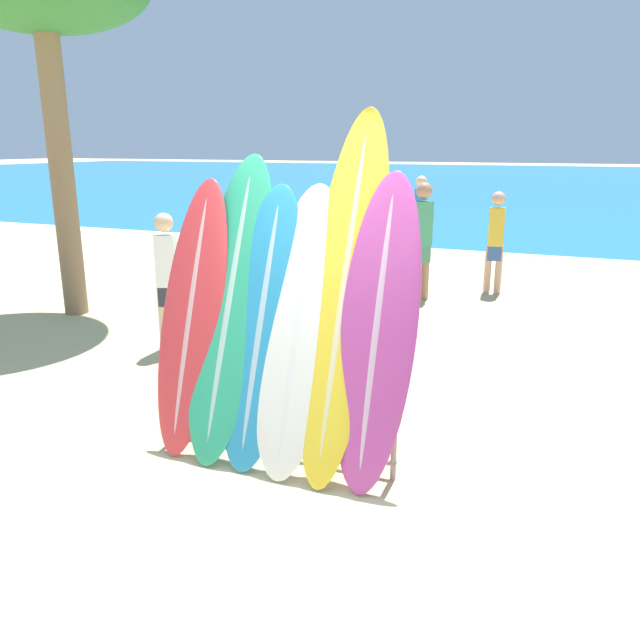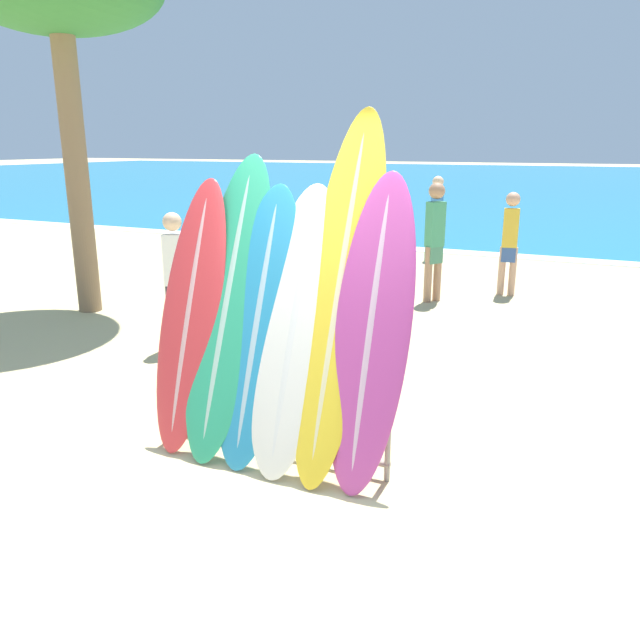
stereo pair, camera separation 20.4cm
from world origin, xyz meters
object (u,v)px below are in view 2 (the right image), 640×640
Objects in this scene: surfboard_rack at (275,400)px; surfboard_slot_5 at (372,332)px; surfboard_slot_3 at (294,329)px; surfboard_slot_2 at (258,325)px; person_far_right at (175,276)px; surfboard_slot_4 at (340,294)px; surfboard_slot_1 at (228,305)px; surfboard_slot_0 at (191,314)px; person_near_water at (510,240)px; person_far_left at (435,238)px; person_mid_beach at (436,214)px.

surfboard_rack is 0.85× the size of surfboard_slot_5.
surfboard_slot_2 is at bearing -179.95° from surfboard_slot_3.
surfboard_slot_4 is at bearing 128.51° from person_far_right.
person_far_right is at bearing 136.26° from surfboard_slot_1.
surfboard_slot_5 is at bearing 0.34° from surfboard_slot_0.
surfboard_slot_0 reaches higher than person_near_water.
surfboard_slot_4 is (1.17, 0.12, 0.25)m from surfboard_slot_0.
person_near_water is (0.91, 6.00, -0.14)m from surfboard_slot_2.
surfboard_slot_0 is at bearing -174.21° from surfboard_slot_4.
surfboard_slot_5 is at bearing -2.34° from surfboard_slot_1.
person_far_left is (-0.17, 5.17, 0.49)m from surfboard_rack.
person_far_right is at bearing -177.26° from person_far_left.
surfboard_slot_0 is 1.20m from surfboard_slot_4.
surfboard_slot_2 is at bearing 120.03° from person_far_right.
person_mid_beach is at bearing 95.87° from surfboard_slot_2.
surfboard_slot_4 is 1.61× the size of person_near_water.
surfboard_rack is 0.56m from surfboard_slot_2.
surfboard_slot_5 reaches higher than surfboard_slot_2.
surfboard_slot_2 is (0.28, -0.04, -0.11)m from surfboard_slot_1.
surfboard_slot_5 is 8.79m from person_mid_beach.
person_near_water is (0.77, 6.04, 0.40)m from surfboard_rack.
person_far_right is (-1.51, 1.79, -0.17)m from surfboard_slot_0.
surfboard_rack is 1.08× the size of person_mid_beach.
person_near_water is 0.91× the size of person_far_left.
surfboard_rack is 5.20m from person_far_left.
surfboard_slot_5 is at bearing -98.25° from person_near_water.
person_mid_beach is (-1.75, 8.61, -0.15)m from surfboard_slot_5.
surfboard_slot_2 is 6.07m from person_near_water.
person_mid_beach is (-1.18, 8.61, -0.10)m from surfboard_slot_3.
surfboard_slot_0 is 0.96× the size of surfboard_slot_5.
person_far_left reaches higher than person_far_right.
surfboard_slot_0 is 1.45m from surfboard_slot_5.
surfboard_slot_3 is 6.03m from person_near_water.
surfboard_slot_5 is (1.45, 0.01, 0.04)m from surfboard_slot_0.
surfboard_slot_4 is 1.46× the size of person_far_left.
person_far_left is at bearing -141.16° from person_far_right.
person_mid_beach is at bearing 99.86° from surfboard_slot_4.
person_far_right reaches higher than surfboard_rack.
surfboard_slot_5 is (0.28, -0.11, -0.21)m from surfboard_slot_4.
surfboard_slot_2 is 5.13m from person_far_left.
person_near_water is at bearing -12.72° from person_far_left.
surfboard_slot_1 reaches higher than person_near_water.
surfboard_slot_5 is 1.27× the size of person_mid_beach.
surfboard_slot_1 is at bearing 10.44° from surfboard_slot_0.
surfboard_rack is 0.71× the size of surfboard_slot_4.
surfboard_slot_1 reaches higher than person_far_left.
person_far_right is (-2.96, 1.78, -0.21)m from surfboard_slot_5.
surfboard_slot_4 is at bearing 10.25° from surfboard_slot_2.
person_far_left is at bearing 93.55° from surfboard_slot_3.
surfboard_slot_2 is 0.99× the size of surfboard_slot_3.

